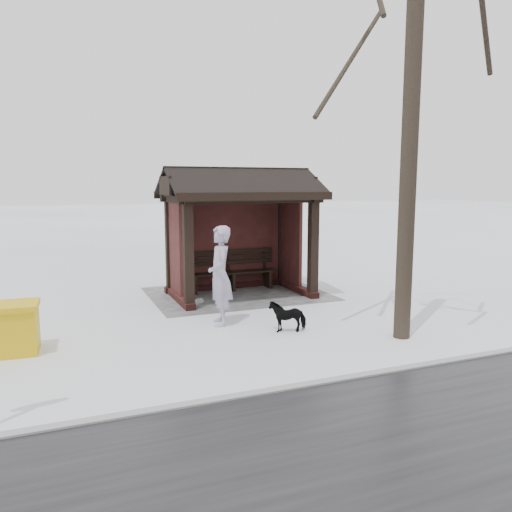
{
  "coord_description": "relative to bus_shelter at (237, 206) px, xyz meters",
  "views": [
    {
      "loc": [
        4.1,
        11.15,
        2.68
      ],
      "look_at": [
        -0.09,
        0.8,
        1.08
      ],
      "focal_mm": 35.0,
      "sensor_mm": 36.0,
      "label": 1
    }
  ],
  "objects": [
    {
      "name": "kerb",
      "position": [
        0.0,
        5.66,
        -2.16
      ],
      "size": [
        120.0,
        0.15,
        0.06
      ],
      "primitive_type": "cube",
      "color": "gray",
      "rests_on": "ground"
    },
    {
      "name": "trampled_patch",
      "position": [
        0.0,
        -0.04,
        -2.16
      ],
      "size": [
        4.2,
        3.2,
        0.02
      ],
      "primitive_type": "cube",
      "color": "gray",
      "rests_on": "ground"
    },
    {
      "name": "dog",
      "position": [
        0.2,
        3.24,
        -1.88
      ],
      "size": [
        0.72,
        0.46,
        0.56
      ],
      "primitive_type": "imported",
      "rotation": [
        0.0,
        0.0,
        1.32
      ],
      "color": "black",
      "rests_on": "ground"
    },
    {
      "name": "pedestrian",
      "position": [
        1.22,
        2.37,
        -1.21
      ],
      "size": [
        0.56,
        0.76,
        1.91
      ],
      "primitive_type": "imported",
      "rotation": [
        0.0,
        0.0,
        1.42
      ],
      "color": "#A298B2",
      "rests_on": "ground"
    },
    {
      "name": "bus_shelter",
      "position": [
        0.0,
        0.0,
        0.0
      ],
      "size": [
        3.6,
        2.4,
        3.09
      ],
      "color": "#3D1816",
      "rests_on": "ground"
    },
    {
      "name": "grit_bin",
      "position": [
        4.94,
        2.7,
        -1.75
      ],
      "size": [
        1.1,
        0.79,
        0.82
      ],
      "rotation": [
        0.0,
        0.0,
        -0.06
      ],
      "color": "gold",
      "rests_on": "ground"
    },
    {
      "name": "ground",
      "position": [
        0.0,
        0.16,
        -2.17
      ],
      "size": [
        120.0,
        120.0,
        0.0
      ],
      "primitive_type": "plane",
      "color": "white",
      "rests_on": "ground"
    }
  ]
}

